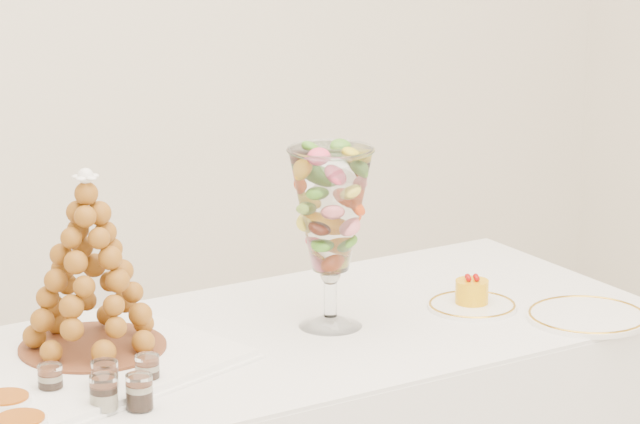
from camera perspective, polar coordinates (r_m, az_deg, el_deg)
lace_tray at (r=2.99m, az=-8.96°, el=-5.73°), size 0.66×0.57×0.02m
macaron_vase at (r=3.13m, az=0.40°, el=-0.02°), size 0.17×0.17×0.38m
cake_plate at (r=3.33m, az=5.75°, el=-3.55°), size 0.20×0.20×0.01m
spare_plate at (r=3.29m, az=10.03°, el=-3.90°), size 0.26×0.26×0.01m
verrine_a at (r=2.86m, az=-10.11°, el=-6.29°), size 0.05×0.05×0.06m
verrine_b at (r=2.85m, az=-8.10°, el=-6.24°), size 0.06×0.06×0.07m
verrine_c at (r=2.89m, az=-6.52°, el=-5.97°), size 0.06×0.06×0.06m
verrine_d at (r=2.78m, az=-8.14°, el=-6.80°), size 0.06×0.06×0.07m
verrine_e at (r=2.78m, az=-6.82°, el=-6.75°), size 0.06×0.06×0.07m
ramekin_back at (r=2.81m, az=-11.73°, el=-7.14°), size 0.09×0.09×0.03m
croquembouche at (r=3.00m, az=-8.69°, el=-1.89°), size 0.29×0.29×0.37m
mousse_cake at (r=3.33m, az=5.74°, el=-2.98°), size 0.07×0.07×0.06m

